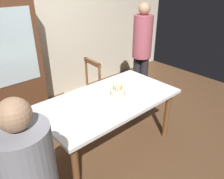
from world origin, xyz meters
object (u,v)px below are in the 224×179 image
(plate_near_celebrant, at_px, (88,120))
(china_cabinet, at_px, (0,63))
(dining_table, at_px, (109,104))
(person_guest, at_px, (142,48))
(birthday_cake, at_px, (118,93))
(chair_spindle_back, at_px, (84,93))
(chair_upholstered, at_px, (4,156))
(plate_far_side, at_px, (93,94))

(plate_near_celebrant, relative_size, china_cabinet, 0.12)
(dining_table, relative_size, person_guest, 0.99)
(person_guest, distance_m, china_cabinet, 2.22)
(birthday_cake, height_order, chair_spindle_back, chair_spindle_back)
(chair_upholstered, bearing_deg, person_guest, 11.04)
(birthday_cake, xyz_separation_m, plate_near_celebrant, (-0.58, -0.17, -0.04))
(plate_far_side, bearing_deg, china_cabinet, 115.41)
(birthday_cake, bearing_deg, person_guest, 29.17)
(chair_upholstered, bearing_deg, plate_far_side, 4.00)
(chair_spindle_back, xyz_separation_m, china_cabinet, (-0.90, 0.78, 0.49))
(chair_spindle_back, bearing_deg, birthday_cake, -94.10)
(plate_far_side, distance_m, chair_spindle_back, 0.70)
(dining_table, height_order, plate_near_celebrant, plate_near_celebrant)
(chair_spindle_back, bearing_deg, plate_near_celebrant, -122.95)
(chair_upholstered, distance_m, china_cabinet, 1.58)
(chair_spindle_back, relative_size, person_guest, 0.55)
(chair_upholstered, height_order, person_guest, person_guest)
(dining_table, distance_m, chair_upholstered, 1.25)
(chair_upholstered, xyz_separation_m, person_guest, (2.52, 0.49, 0.45))
(chair_spindle_back, distance_m, person_guest, 1.24)
(chair_spindle_back, bearing_deg, plate_far_side, -114.18)
(chair_upholstered, relative_size, china_cabinet, 0.50)
(dining_table, xyz_separation_m, birthday_cake, (0.11, -0.04, 0.13))
(dining_table, relative_size, china_cabinet, 0.89)
(chair_spindle_back, bearing_deg, china_cabinet, 139.04)
(plate_far_side, height_order, chair_upholstered, chair_upholstered)
(plate_near_celebrant, bearing_deg, person_guest, 25.23)
(plate_near_celebrant, height_order, china_cabinet, china_cabinet)
(birthday_cake, bearing_deg, china_cabinet, 117.80)
(person_guest, bearing_deg, birthday_cake, -150.83)
(birthday_cake, distance_m, chair_spindle_back, 0.88)
(plate_near_celebrant, bearing_deg, china_cabinet, 98.38)
(dining_table, bearing_deg, person_guest, 25.71)
(chair_upholstered, bearing_deg, dining_table, -5.83)
(plate_far_side, bearing_deg, dining_table, -67.70)
(dining_table, distance_m, plate_near_celebrant, 0.52)
(plate_far_side, xyz_separation_m, person_guest, (1.37, 0.41, 0.22))
(plate_far_side, distance_m, chair_upholstered, 1.18)
(china_cabinet, bearing_deg, birthday_cake, -62.20)
(dining_table, relative_size, chair_upholstered, 1.79)
(chair_spindle_back, bearing_deg, dining_table, -102.44)
(birthday_cake, relative_size, plate_near_celebrant, 1.27)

